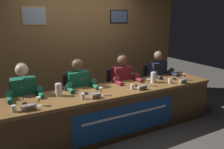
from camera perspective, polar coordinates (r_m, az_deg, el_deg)
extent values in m
plane|color=#4C4742|center=(3.75, 0.00, -15.09)|extent=(12.00, 12.00, 0.00)
cube|color=brown|center=(4.68, -8.63, 7.65)|extent=(4.99, 0.12, 2.60)
cube|color=tan|center=(4.37, -20.68, 14.86)|extent=(0.45, 0.02, 0.35)
cube|color=#8C99AD|center=(4.36, -20.66, 14.86)|extent=(0.41, 0.01, 0.31)
cube|color=black|center=(4.96, 1.92, 15.64)|extent=(0.46, 0.02, 0.30)
cube|color=slate|center=(4.95, 1.99, 15.64)|extent=(0.42, 0.01, 0.26)
cube|color=brown|center=(3.44, 0.00, -4.43)|extent=(3.79, 0.75, 0.05)
cube|color=#4C341B|center=(3.31, 2.90, -12.45)|extent=(3.73, 0.04, 0.71)
cube|color=#4C341B|center=(4.67, 20.63, -5.11)|extent=(0.08, 0.67, 0.71)
cube|color=#19478C|center=(3.33, 4.35, -12.29)|extent=(1.79, 0.01, 0.50)
cube|color=white|center=(3.29, 4.42, -10.97)|extent=(1.52, 0.00, 0.04)
cylinder|color=black|center=(3.84, -21.87, -15.25)|extent=(0.44, 0.44, 0.02)
cylinder|color=black|center=(3.74, -22.20, -12.26)|extent=(0.05, 0.05, 0.42)
cube|color=#232328|center=(3.65, -22.55, -9.06)|extent=(0.44, 0.44, 0.03)
cube|color=#232328|center=(3.75, -23.20, -4.61)|extent=(0.40, 0.05, 0.44)
cylinder|color=black|center=(3.42, -23.30, -14.93)|extent=(0.10, 0.10, 0.48)
cylinder|color=black|center=(3.43, -19.89, -14.48)|extent=(0.10, 0.10, 0.48)
cylinder|color=black|center=(3.43, -24.01, -9.53)|extent=(0.13, 0.34, 0.13)
cylinder|color=black|center=(3.44, -20.67, -9.11)|extent=(0.13, 0.34, 0.13)
cube|color=#196047|center=(3.51, -22.99, -4.68)|extent=(0.36, 0.20, 0.48)
sphere|color=beige|center=(3.39, -23.59, 1.21)|extent=(0.19, 0.19, 0.19)
sphere|color=gray|center=(3.40, -23.64, 1.51)|extent=(0.17, 0.17, 0.17)
cylinder|color=#196047|center=(3.41, -26.40, -5.29)|extent=(0.09, 0.30, 0.25)
cylinder|color=#196047|center=(3.43, -19.39, -4.43)|extent=(0.09, 0.30, 0.25)
cylinder|color=#196047|center=(3.25, -26.31, -6.17)|extent=(0.07, 0.24, 0.07)
cylinder|color=#196047|center=(3.28, -18.97, -5.26)|extent=(0.07, 0.24, 0.07)
cube|color=white|center=(2.83, -21.90, -8.53)|extent=(0.19, 0.03, 0.08)
cube|color=white|center=(2.86, -21.97, -8.28)|extent=(0.19, 0.03, 0.08)
cube|color=black|center=(2.83, -21.89, -8.55)|extent=(0.13, 0.01, 0.01)
cylinder|color=white|center=(2.96, -19.41, -8.05)|extent=(0.06, 0.06, 0.00)
cylinder|color=white|center=(2.95, -19.45, -7.52)|extent=(0.01, 0.01, 0.05)
cone|color=white|center=(2.93, -19.55, -6.43)|extent=(0.06, 0.06, 0.06)
cylinder|color=yellow|center=(2.93, -19.54, -6.55)|extent=(0.04, 0.04, 0.04)
cylinder|color=silver|center=(2.88, -25.45, -8.48)|extent=(0.06, 0.06, 0.08)
cylinder|color=silver|center=(2.88, -25.41, -8.79)|extent=(0.05, 0.05, 0.05)
cylinder|color=black|center=(3.07, -22.98, -7.42)|extent=(0.06, 0.06, 0.02)
cylinder|color=black|center=(3.09, -23.27, -5.29)|extent=(0.01, 0.13, 0.18)
sphere|color=#2D2D2D|center=(3.13, -23.53, -3.37)|extent=(0.03, 0.03, 0.03)
cylinder|color=black|center=(3.98, -8.99, -13.18)|extent=(0.44, 0.44, 0.02)
cylinder|color=black|center=(3.88, -9.13, -10.26)|extent=(0.05, 0.05, 0.42)
cube|color=#232328|center=(3.79, -9.27, -7.14)|extent=(0.44, 0.44, 0.03)
cube|color=#232328|center=(3.89, -10.34, -2.93)|extent=(0.40, 0.05, 0.44)
cylinder|color=black|center=(3.55, -8.85, -12.67)|extent=(0.10, 0.10, 0.48)
cylinder|color=black|center=(3.61, -5.78, -12.08)|extent=(0.10, 0.10, 0.48)
cylinder|color=black|center=(3.56, -9.82, -7.51)|extent=(0.13, 0.34, 0.13)
cylinder|color=black|center=(3.62, -6.79, -7.01)|extent=(0.13, 0.34, 0.13)
cube|color=#196047|center=(3.66, -9.31, -2.87)|extent=(0.36, 0.20, 0.48)
sphere|color=brown|center=(3.55, -9.46, 2.82)|extent=(0.19, 0.19, 0.19)
sphere|color=black|center=(3.56, -9.55, 3.10)|extent=(0.17, 0.17, 0.17)
cylinder|color=#196047|center=(3.51, -12.07, -3.46)|extent=(0.09, 0.30, 0.25)
cylinder|color=#196047|center=(3.63, -5.69, -2.56)|extent=(0.09, 0.30, 0.25)
cylinder|color=#196047|center=(3.36, -11.33, -4.21)|extent=(0.07, 0.24, 0.07)
cylinder|color=#196047|center=(3.49, -4.70, -3.24)|extent=(0.07, 0.24, 0.07)
cube|color=white|center=(3.02, -4.29, -5.94)|extent=(0.15, 0.03, 0.08)
cube|color=white|center=(3.05, -4.54, -5.74)|extent=(0.15, 0.03, 0.08)
cube|color=black|center=(3.02, -4.26, -5.96)|extent=(0.11, 0.01, 0.01)
cylinder|color=white|center=(3.16, -3.12, -5.70)|extent=(0.06, 0.06, 0.00)
cylinder|color=white|center=(3.15, -3.12, -5.20)|extent=(0.01, 0.01, 0.05)
cone|color=white|center=(3.13, -3.14, -4.17)|extent=(0.06, 0.06, 0.06)
cylinder|color=orange|center=(3.14, -3.14, -4.28)|extent=(0.04, 0.04, 0.04)
cylinder|color=silver|center=(3.03, -8.04, -5.94)|extent=(0.06, 0.06, 0.08)
cylinder|color=silver|center=(3.04, -8.03, -6.24)|extent=(0.05, 0.05, 0.05)
cylinder|color=black|center=(3.23, -7.22, -5.20)|extent=(0.06, 0.06, 0.02)
cylinder|color=black|center=(3.26, -7.66, -3.20)|extent=(0.01, 0.13, 0.18)
sphere|color=#2D2D2D|center=(3.29, -8.09, -1.40)|extent=(0.03, 0.03, 0.03)
cylinder|color=black|center=(4.30, 2.29, -10.80)|extent=(0.44, 0.44, 0.02)
cylinder|color=black|center=(4.21, 2.33, -8.05)|extent=(0.05, 0.05, 0.42)
cube|color=#232328|center=(4.12, 2.36, -5.14)|extent=(0.44, 0.44, 0.03)
cube|color=#232328|center=(4.22, 1.04, -1.31)|extent=(0.40, 0.05, 0.44)
cylinder|color=black|center=(3.88, 3.62, -10.04)|extent=(0.10, 0.10, 0.48)
cylinder|color=black|center=(3.98, 6.12, -9.45)|extent=(0.10, 0.10, 0.48)
cylinder|color=black|center=(3.89, 2.55, -5.36)|extent=(0.13, 0.34, 0.13)
cylinder|color=black|center=(3.99, 5.05, -4.89)|extent=(0.13, 0.34, 0.13)
cube|color=maroon|center=(4.00, 2.62, -1.16)|extent=(0.36, 0.20, 0.48)
sphere|color=brown|center=(3.90, 2.83, 4.07)|extent=(0.19, 0.19, 0.19)
sphere|color=black|center=(3.91, 2.72, 4.32)|extent=(0.17, 0.17, 0.17)
cylinder|color=maroon|center=(3.82, 0.64, -1.64)|extent=(0.09, 0.30, 0.25)
cylinder|color=maroon|center=(4.02, 5.92, -0.85)|extent=(0.09, 0.30, 0.25)
cylinder|color=maroon|center=(3.68, 1.81, -2.25)|extent=(0.07, 0.24, 0.07)
cylinder|color=maroon|center=(3.90, 7.21, -1.40)|extent=(0.07, 0.24, 0.07)
cube|color=white|center=(3.41, 8.54, -3.61)|extent=(0.17, 0.03, 0.08)
cube|color=white|center=(3.44, 8.21, -3.46)|extent=(0.17, 0.03, 0.08)
cube|color=black|center=(3.41, 8.57, -3.63)|extent=(0.12, 0.01, 0.01)
cylinder|color=white|center=(3.65, 9.84, -3.09)|extent=(0.06, 0.06, 0.00)
cylinder|color=white|center=(3.64, 9.86, -2.64)|extent=(0.01, 0.01, 0.05)
cone|color=white|center=(3.62, 9.90, -1.74)|extent=(0.06, 0.06, 0.06)
cylinder|color=orange|center=(3.62, 9.90, -1.84)|extent=(0.04, 0.04, 0.04)
cylinder|color=silver|center=(3.43, 5.60, -3.37)|extent=(0.06, 0.06, 0.08)
cylinder|color=silver|center=(3.44, 5.60, -3.64)|extent=(0.05, 0.05, 0.05)
cylinder|color=black|center=(3.60, 6.82, -3.09)|extent=(0.06, 0.06, 0.02)
cylinder|color=black|center=(3.62, 6.31, -1.31)|extent=(0.01, 0.13, 0.18)
sphere|color=#2D2D2D|center=(3.65, 5.81, 0.29)|extent=(0.03, 0.03, 0.03)
cylinder|color=black|center=(4.76, 11.58, -8.50)|extent=(0.44, 0.44, 0.02)
cylinder|color=black|center=(4.67, 11.72, -5.97)|extent=(0.05, 0.05, 0.42)
cube|color=#232328|center=(4.60, 11.87, -3.32)|extent=(0.44, 0.44, 0.03)
cube|color=#232328|center=(4.68, 10.48, 0.07)|extent=(0.40, 0.05, 0.44)
cylinder|color=black|center=(4.36, 13.59, -7.56)|extent=(0.10, 0.10, 0.48)
cylinder|color=black|center=(4.49, 15.54, -7.05)|extent=(0.10, 0.10, 0.48)
cylinder|color=black|center=(4.37, 12.54, -3.42)|extent=(0.13, 0.34, 0.13)
cylinder|color=black|center=(4.50, 14.50, -3.02)|extent=(0.13, 0.34, 0.13)
cube|color=#1E2338|center=(4.49, 12.31, 0.28)|extent=(0.36, 0.20, 0.48)
sphere|color=brown|center=(4.40, 12.74, 4.95)|extent=(0.19, 0.19, 0.19)
sphere|color=gray|center=(4.41, 12.63, 5.17)|extent=(0.17, 0.17, 0.17)
cylinder|color=#1E2338|center=(4.28, 11.00, -0.09)|extent=(0.09, 0.30, 0.25)
cylinder|color=#1E2338|center=(4.55, 15.16, 0.54)|extent=(0.09, 0.30, 0.25)
cylinder|color=#1E2338|center=(4.16, 12.36, -0.57)|extent=(0.07, 0.24, 0.07)
cylinder|color=#1E2338|center=(4.44, 16.55, 0.10)|extent=(0.07, 0.24, 0.07)
cube|color=white|center=(3.95, 19.19, -1.75)|extent=(0.15, 0.03, 0.08)
cube|color=white|center=(3.97, 18.84, -1.63)|extent=(0.15, 0.03, 0.08)
cube|color=black|center=(3.95, 19.22, -1.76)|extent=(0.11, 0.01, 0.01)
cylinder|color=white|center=(4.17, 19.12, -1.44)|extent=(0.06, 0.06, 0.00)
cylinder|color=white|center=(4.16, 19.15, -1.05)|extent=(0.01, 0.01, 0.05)
cone|color=white|center=(4.15, 19.22, -0.25)|extent=(0.06, 0.06, 0.06)
cylinder|color=#B21E2D|center=(4.15, 19.21, -0.33)|extent=(0.04, 0.04, 0.04)
cylinder|color=silver|center=(3.89, 15.67, -1.66)|extent=(0.06, 0.06, 0.08)
cylinder|color=silver|center=(3.90, 15.65, -1.90)|extent=(0.05, 0.05, 0.05)
cylinder|color=black|center=(4.16, 16.81, -1.16)|extent=(0.06, 0.06, 0.02)
cylinder|color=black|center=(4.18, 16.32, 0.37)|extent=(0.01, 0.13, 0.18)
sphere|color=#2D2D2D|center=(4.20, 15.82, 1.75)|extent=(0.03, 0.03, 0.03)
cylinder|color=silver|center=(3.22, -14.48, -4.15)|extent=(0.10, 0.10, 0.18)
cylinder|color=silver|center=(3.19, -14.59, -2.52)|extent=(0.08, 0.08, 0.01)
sphere|color=silver|center=(3.18, -14.60, -2.28)|extent=(0.02, 0.02, 0.02)
torus|color=silver|center=(3.23, -13.31, -3.84)|extent=(0.07, 0.01, 0.07)
cylinder|color=silver|center=(3.86, 11.32, -0.81)|extent=(0.10, 0.10, 0.18)
cylinder|color=silver|center=(3.84, 11.39, 0.57)|extent=(0.08, 0.09, 0.01)
sphere|color=silver|center=(3.83, 11.40, 0.78)|extent=(0.02, 0.02, 0.02)
torus|color=silver|center=(3.90, 12.11, -0.55)|extent=(0.07, 0.01, 0.07)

